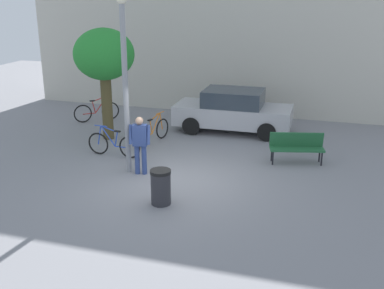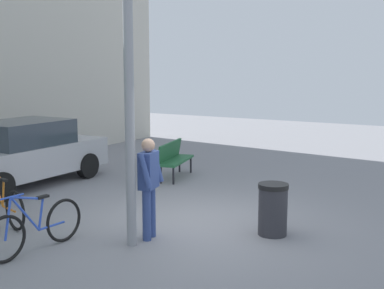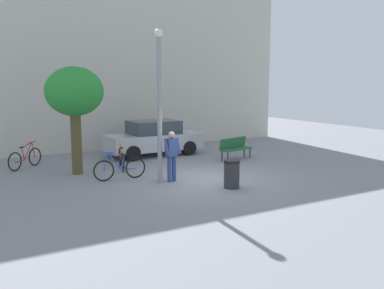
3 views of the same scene
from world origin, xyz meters
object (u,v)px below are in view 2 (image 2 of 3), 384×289
at_px(lamppost, 129,72).
at_px(park_bench, 174,157).
at_px(bicycle_orange, 1,203).
at_px(bicycle_blue, 36,228).
at_px(trash_bin, 273,209).
at_px(parked_car_silver, 23,153).
at_px(person_by_lamppost, 149,181).

xyz_separation_m(lamppost, park_bench, (4.51, 2.16, -2.18)).
height_order(park_bench, bicycle_orange, bicycle_orange).
relative_size(bicycle_blue, trash_bin, 2.06).
distance_m(park_bench, bicycle_orange, 4.87).
bearing_deg(bicycle_blue, trash_bin, -46.68).
distance_m(bicycle_orange, trash_bin, 4.85).
bearing_deg(park_bench, parked_car_silver, 133.76).
relative_size(person_by_lamppost, bicycle_orange, 0.95).
bearing_deg(bicycle_blue, parked_car_silver, 51.46).
relative_size(bicycle_blue, parked_car_silver, 0.43).
bearing_deg(person_by_lamppost, trash_bin, -53.48).
height_order(parked_car_silver, trash_bin, parked_car_silver).
relative_size(park_bench, trash_bin, 1.89).
relative_size(person_by_lamppost, park_bench, 1.00).
relative_size(lamppost, parked_car_silver, 1.16).
bearing_deg(bicycle_orange, person_by_lamppost, -75.49).
bearing_deg(person_by_lamppost, bicycle_orange, 104.51).
bearing_deg(bicycle_orange, bicycle_blue, -112.28).
distance_m(lamppost, person_by_lamppost, 1.81).
bearing_deg(parked_car_silver, park_bench, -46.24).
distance_m(person_by_lamppost, bicycle_blue, 1.88).
bearing_deg(park_bench, lamppost, -154.38).
relative_size(lamppost, bicycle_blue, 2.71).
xyz_separation_m(park_bench, trash_bin, (-2.88, -3.89, -0.10)).
height_order(bicycle_blue, parked_car_silver, parked_car_silver).
bearing_deg(lamppost, trash_bin, -46.61).
bearing_deg(bicycle_orange, park_bench, -6.52).
relative_size(park_bench, bicycle_blue, 0.92).
bearing_deg(person_by_lamppost, lamppost, 171.47).
xyz_separation_m(person_by_lamppost, parked_car_silver, (1.59, 4.86, -0.19)).
relative_size(bicycle_orange, bicycle_blue, 0.97).
distance_m(lamppost, bicycle_orange, 3.60).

